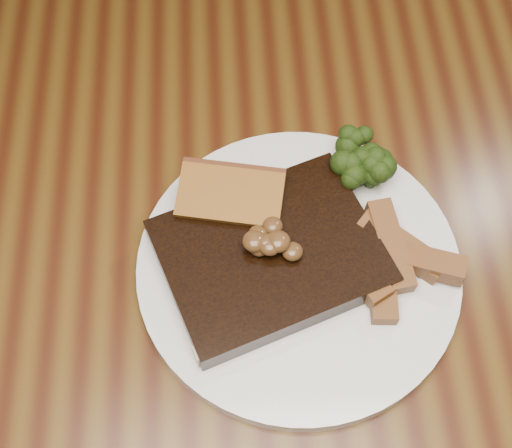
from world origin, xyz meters
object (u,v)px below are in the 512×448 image
Objects in this scene: dining_table at (240,294)px; steak at (270,256)px; potato_wedges at (383,263)px; plate at (298,268)px; garlic_bread at (231,208)px.

steak reaches higher than dining_table.
steak is at bearing 173.37° from potato_wedges.
dining_table is 14.26× the size of potato_wedges.
plate is 2.65× the size of potato_wedges.
dining_table is at bearing 131.27° from steak.
potato_wedges is at bearing -11.99° from dining_table.
garlic_bread is (-0.00, 0.04, 0.12)m from dining_table.
garlic_bread is 0.15m from potato_wedges.
dining_table is 0.12m from garlic_bread.
steak reaches higher than plate.
plate is 0.03m from steak.
potato_wedges is (0.13, -0.07, 0.00)m from garlic_bread.
dining_table is 0.12m from steak.
garlic_bread is (-0.06, 0.06, 0.02)m from plate.
steak reaches higher than potato_wedges.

